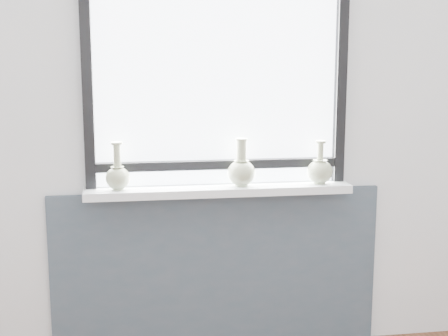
{
  "coord_description": "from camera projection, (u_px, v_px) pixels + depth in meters",
  "views": [
    {
      "loc": [
        -0.43,
        -1.29,
        1.54
      ],
      "look_at": [
        0.0,
        1.55,
        1.02
      ],
      "focal_mm": 50.0,
      "sensor_mm": 36.0,
      "label": 1
    }
  ],
  "objects": [
    {
      "name": "back_wall",
      "position": [
        216.0,
        104.0,
        3.12
      ],
      "size": [
        3.6,
        0.02,
        2.6
      ],
      "primitive_type": "cube",
      "color": "silver",
      "rests_on": "ground"
    },
    {
      "name": "apron_panel",
      "position": [
        217.0,
        272.0,
        3.24
      ],
      "size": [
        1.7,
        0.03,
        0.86
      ],
      "primitive_type": "cube",
      "color": "#414A55",
      "rests_on": "ground"
    },
    {
      "name": "windowsill",
      "position": [
        219.0,
        190.0,
        3.09
      ],
      "size": [
        1.32,
        0.18,
        0.04
      ],
      "primitive_type": "cube",
      "color": "white",
      "rests_on": "apron_panel"
    },
    {
      "name": "window",
      "position": [
        217.0,
        76.0,
        3.06
      ],
      "size": [
        1.3,
        0.06,
        1.05
      ],
      "color": "black",
      "rests_on": "windowsill"
    },
    {
      "name": "vase_a",
      "position": [
        118.0,
        175.0,
        3.0
      ],
      "size": [
        0.12,
        0.12,
        0.23
      ],
      "rotation": [
        0.0,
        0.0,
        0.31
      ],
      "color": "#ACB68E",
      "rests_on": "windowsill"
    },
    {
      "name": "vase_b",
      "position": [
        241.0,
        170.0,
        3.08
      ],
      "size": [
        0.14,
        0.14,
        0.24
      ],
      "rotation": [
        0.0,
        0.0,
        0.27
      ],
      "color": "#ACB68E",
      "rests_on": "windowsill"
    },
    {
      "name": "vase_c",
      "position": [
        320.0,
        170.0,
        3.14
      ],
      "size": [
        0.13,
        0.13,
        0.22
      ],
      "rotation": [
        0.0,
        0.0,
        -0.04
      ],
      "color": "#ACB68E",
      "rests_on": "windowsill"
    }
  ]
}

